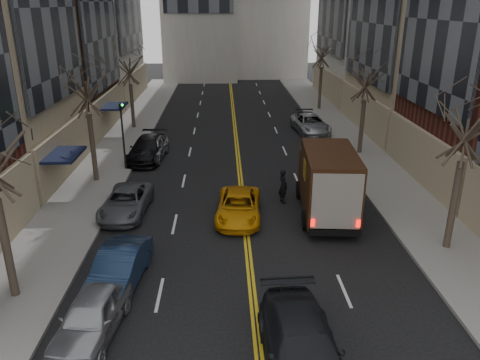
# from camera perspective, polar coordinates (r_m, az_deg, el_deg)

# --- Properties ---
(sidewalk_left) EXTENTS (4.00, 66.00, 0.15)m
(sidewalk_left) POSITION_cam_1_polar(r_m,az_deg,el_deg) (36.37, -14.72, 3.83)
(sidewalk_left) COLOR slate
(sidewalk_left) RESTS_ON ground
(sidewalk_right) EXTENTS (4.00, 66.00, 0.15)m
(sidewalk_right) POSITION_cam_1_polar(r_m,az_deg,el_deg) (36.87, 13.80, 4.15)
(sidewalk_right) COLOR slate
(sidewalk_right) RESTS_ON ground
(tree_lf_mid) EXTENTS (3.20, 3.20, 8.91)m
(tree_lf_mid) POSITION_cam_1_polar(r_m,az_deg,el_deg) (28.32, -18.47, 12.33)
(tree_lf_mid) COLOR #382D23
(tree_lf_mid) RESTS_ON sidewalk_left
(tree_lf_far) EXTENTS (3.20, 3.20, 8.12)m
(tree_lf_far) POSITION_cam_1_polar(r_m,az_deg,el_deg) (40.95, -13.46, 14.31)
(tree_lf_far) COLOR #382D23
(tree_lf_far) RESTS_ON sidewalk_left
(tree_rt_near) EXTENTS (3.20, 3.20, 8.71)m
(tree_rt_near) POSITION_cam_1_polar(r_m,az_deg,el_deg) (20.84, 26.34, 8.13)
(tree_rt_near) COLOR #382D23
(tree_rt_near) RESTS_ON sidewalk_right
(tree_rt_mid) EXTENTS (3.20, 3.20, 8.32)m
(tree_rt_mid) POSITION_cam_1_polar(r_m,az_deg,el_deg) (33.71, 15.26, 13.12)
(tree_rt_mid) COLOR #382D23
(tree_rt_mid) RESTS_ON sidewalk_right
(tree_rt_far) EXTENTS (3.20, 3.20, 9.11)m
(tree_rt_far) POSITION_cam_1_polar(r_m,az_deg,el_deg) (48.13, 10.09, 16.30)
(tree_rt_far) COLOR #382D23
(tree_rt_far) RESTS_ON sidewalk_right
(traffic_signal) EXTENTS (0.29, 0.26, 4.70)m
(traffic_signal) POSITION_cam_1_polar(r_m,az_deg,el_deg) (30.59, -14.14, 6.08)
(traffic_signal) COLOR black
(traffic_signal) RESTS_ON sidewalk_left
(ups_truck) EXTENTS (3.05, 6.65, 3.55)m
(ups_truck) POSITION_cam_1_polar(r_m,az_deg,el_deg) (24.00, 10.60, -0.25)
(ups_truck) COLOR black
(ups_truck) RESTS_ON ground
(observer_sedan) EXTENTS (2.45, 5.53, 1.58)m
(observer_sedan) POSITION_cam_1_polar(r_m,az_deg,el_deg) (14.65, 7.57, -19.73)
(observer_sedan) COLOR black
(observer_sedan) RESTS_ON ground
(taxi) EXTENTS (2.50, 4.81, 1.29)m
(taxi) POSITION_cam_1_polar(r_m,az_deg,el_deg) (23.61, -0.17, -3.24)
(taxi) COLOR orange
(taxi) RESTS_ON ground
(pedestrian) EXTENTS (0.65, 0.80, 1.88)m
(pedestrian) POSITION_cam_1_polar(r_m,az_deg,el_deg) (25.48, 5.27, -0.75)
(pedestrian) COLOR black
(pedestrian) RESTS_ON ground
(parked_lf_a) EXTENTS (2.19, 4.39, 1.44)m
(parked_lf_a) POSITION_cam_1_polar(r_m,az_deg,el_deg) (16.59, -17.63, -15.47)
(parked_lf_a) COLOR #A1A3A9
(parked_lf_a) RESTS_ON ground
(parked_lf_b) EXTENTS (2.06, 4.58, 1.46)m
(parked_lf_b) POSITION_cam_1_polar(r_m,az_deg,el_deg) (18.83, -14.55, -10.36)
(parked_lf_b) COLOR #122039
(parked_lf_b) RESTS_ON ground
(parked_lf_c) EXTENTS (2.39, 4.78, 1.30)m
(parked_lf_c) POSITION_cam_1_polar(r_m,az_deg,el_deg) (24.84, -13.72, -2.60)
(parked_lf_c) COLOR #515459
(parked_lf_c) RESTS_ON ground
(parked_lf_d) EXTENTS (2.63, 5.52, 1.55)m
(parked_lf_d) POSITION_cam_1_polar(r_m,az_deg,el_deg) (33.18, -11.19, 3.78)
(parked_lf_d) COLOR black
(parked_lf_d) RESTS_ON ground
(parked_lf_e) EXTENTS (2.22, 4.78, 1.58)m
(parked_lf_e) POSITION_cam_1_polar(r_m,az_deg,el_deg) (33.34, -10.75, 3.92)
(parked_lf_e) COLOR #A8ACB0
(parked_lf_e) RESTS_ON ground
(parked_rt_a) EXTENTS (1.76, 4.50, 1.46)m
(parked_rt_a) POSITION_cam_1_polar(r_m,az_deg,el_deg) (29.87, 10.92, 1.80)
(parked_rt_a) COLOR #484A4F
(parked_rt_a) RESTS_ON ground
(parked_rt_b) EXTENTS (3.01, 5.59, 1.49)m
(parked_rt_b) POSITION_cam_1_polar(r_m,az_deg,el_deg) (39.92, 8.59, 6.77)
(parked_rt_b) COLOR #A8ABAF
(parked_rt_b) RESTS_ON ground
(parked_rt_c) EXTENTS (1.90, 4.54, 1.31)m
(parked_rt_c) POSITION_cam_1_polar(r_m,az_deg,el_deg) (41.30, 8.23, 7.13)
(parked_rt_c) COLOR black
(parked_rt_c) RESTS_ON ground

